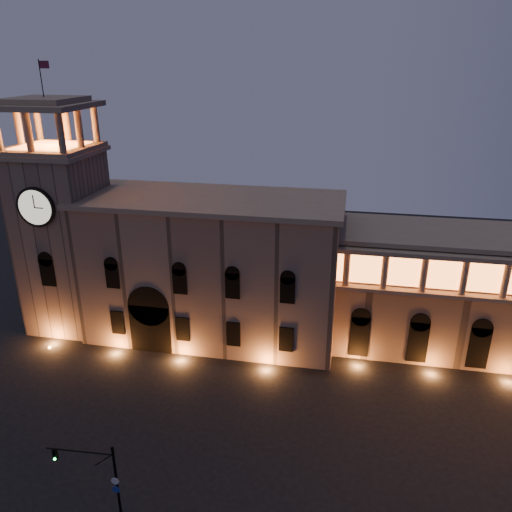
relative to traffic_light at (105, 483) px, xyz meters
name	(u,v)px	position (x,y,z in m)	size (l,w,h in m)	color
ground	(169,460)	(2.18, 6.72, -3.80)	(160.00, 160.00, 0.00)	black
government_building	(211,268)	(0.11, 28.66, 4.97)	(30.80, 12.80, 17.60)	#886D59
clock_tower	(64,232)	(-18.32, 27.70, 8.70)	(9.80, 9.80, 32.40)	#886D59
colonnade_wing	(505,295)	(34.18, 30.64, 3.53)	(40.60, 11.50, 14.50)	#836753
traffic_light	(105,483)	(0.00, 0.00, 0.00)	(5.28, 0.74, 7.24)	black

